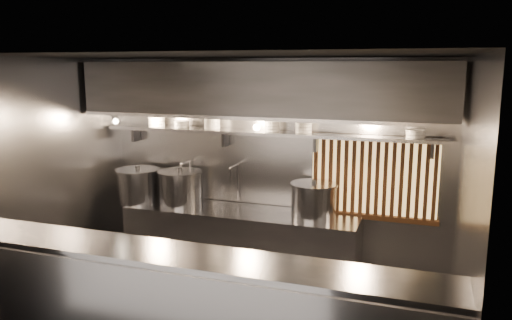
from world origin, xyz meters
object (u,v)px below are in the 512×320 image
Objects in this scene: pendant_bulb at (257,127)px; stock_pot_right at (314,200)px; heat_lamp at (114,117)px; stock_pot_mid at (180,188)px; stock_pot_left at (138,185)px.

stock_pot_right is at bearing -2.06° from pendant_bulb.
heat_lamp reaches higher than stock_pot_mid.
heat_lamp is 1.87× the size of pendant_bulb.
heat_lamp is at bearing -157.62° from stock_pot_mid.
pendant_bulb is 0.28× the size of stock_pot_left.
pendant_bulb is 0.24× the size of stock_pot_mid.
stock_pot_left is 0.60m from stock_pot_mid.
pendant_bulb is 0.25× the size of stock_pot_right.
heat_lamp reaches higher than pendant_bulb.
heat_lamp reaches higher than stock_pot_right.
stock_pot_mid is at bearing -177.67° from pendant_bulb.
stock_pot_mid is at bearing 5.89° from stock_pot_left.
pendant_bulb reaches higher than stock_pot_left.
stock_pot_mid is (-1.05, -0.04, -0.84)m from pendant_bulb.
stock_pot_left is 0.90× the size of stock_pot_right.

